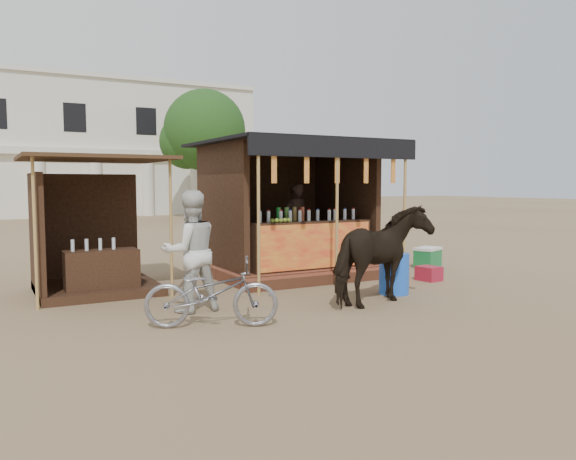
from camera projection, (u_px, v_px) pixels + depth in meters
The scene contains 11 objects.
ground at pixel (338, 309), 8.60m from camera, with size 120.00×120.00×0.00m, color #846B4C.
main_stall at pixel (290, 226), 11.94m from camera, with size 3.60×3.61×2.78m.
secondary_stall at pixel (85, 244), 9.85m from camera, with size 2.40×2.40×2.38m.
cow at pixel (382, 255), 8.86m from camera, with size 0.85×1.87×1.58m, color black.
motorbike at pixel (211, 293), 7.47m from camera, with size 0.62×1.77×0.93m, color gray.
bystander at pixel (190, 252), 8.36m from camera, with size 0.88×0.69×1.81m, color silver.
blue_barrel at pixel (394, 274), 9.76m from camera, with size 0.52×0.52×0.71m, color blue.
red_crate at pixel (429, 273), 11.12m from camera, with size 0.36×0.44×0.28m, color maroon.
cooler at pixel (428, 257), 12.86m from camera, with size 0.76×0.65×0.46m.
background_building at pixel (32, 149), 33.51m from camera, with size 26.00×7.45×8.18m.
tree at pixel (201, 133), 30.36m from camera, with size 4.50×4.40×7.00m.
Camera 1 is at (-4.73, -7.07, 1.92)m, focal length 35.00 mm.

